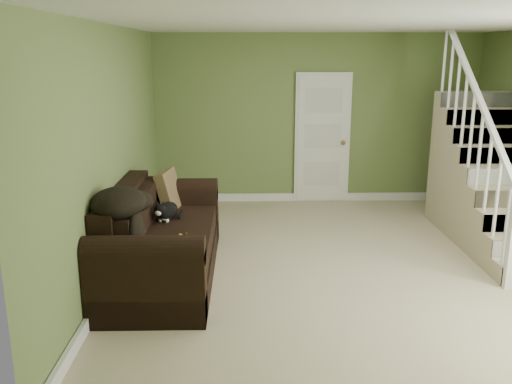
{
  "coord_description": "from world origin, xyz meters",
  "views": [
    {
      "loc": [
        -1.1,
        -5.65,
        2.33
      ],
      "look_at": [
        -0.99,
        0.29,
        0.78
      ],
      "focal_mm": 38.0,
      "sensor_mm": 36.0,
      "label": 1
    }
  ],
  "objects_px": {
    "sofa": "(159,243)",
    "banana": "(181,238)",
    "side_table": "(166,211)",
    "cat": "(167,211)"
  },
  "relations": [
    {
      "from": "sofa",
      "to": "side_table",
      "type": "bearing_deg",
      "value": 95.41
    },
    {
      "from": "sofa",
      "to": "banana",
      "type": "height_order",
      "value": "sofa"
    },
    {
      "from": "side_table",
      "to": "banana",
      "type": "relative_size",
      "value": 3.9
    },
    {
      "from": "sofa",
      "to": "cat",
      "type": "bearing_deg",
      "value": 81.35
    },
    {
      "from": "sofa",
      "to": "banana",
      "type": "relative_size",
      "value": 12.09
    },
    {
      "from": "sofa",
      "to": "banana",
      "type": "xyz_separation_m",
      "value": [
        0.28,
        -0.34,
        0.18
      ]
    },
    {
      "from": "side_table",
      "to": "cat",
      "type": "height_order",
      "value": "side_table"
    },
    {
      "from": "side_table",
      "to": "cat",
      "type": "relative_size",
      "value": 1.43
    },
    {
      "from": "side_table",
      "to": "banana",
      "type": "distance_m",
      "value": 1.87
    },
    {
      "from": "sofa",
      "to": "cat",
      "type": "distance_m",
      "value": 0.42
    }
  ]
}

